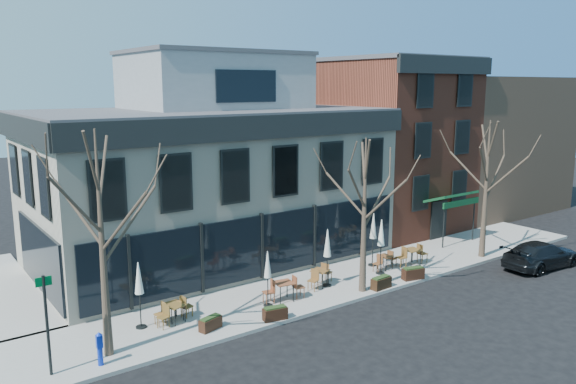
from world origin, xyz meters
TOP-DOWN VIEW (x-y plane):
  - ground at (0.00, 0.00)m, footprint 120.00×120.00m
  - sidewalk_front at (3.25, -2.15)m, footprint 33.50×4.70m
  - corner_building at (0.07, 5.07)m, footprint 18.39×10.39m
  - red_brick_building at (13.00, 4.98)m, footprint 8.20×11.78m
  - bg_building at (23.00, 6.00)m, footprint 12.00×12.00m
  - tree_corner at (-8.49, -3.20)m, footprint 3.93×3.98m
  - tree_mid at (3.01, -3.90)m, footprint 3.50×3.55m
  - tree_right at (12.01, -3.90)m, footprint 3.72×3.77m
  - sign_pole at (-10.50, -3.50)m, footprint 0.50×0.10m
  - parked_sedan at (13.23, -6.65)m, footprint 4.95×2.31m
  - call_box at (-8.99, -3.82)m, footprint 0.24×0.24m
  - cafe_set_0 at (-5.46, -2.08)m, footprint 1.74×0.95m
  - cafe_set_1 at (-5.41, -1.86)m, footprint 1.70×0.74m
  - cafe_set_2 at (-0.62, -2.75)m, footprint 2.01×0.91m
  - cafe_set_3 at (1.82, -2.27)m, footprint 1.85×1.12m
  - cafe_set_4 at (6.07, -2.32)m, footprint 1.70×0.75m
  - cafe_set_5 at (7.75, -2.63)m, footprint 1.99×0.87m
  - umbrella_0 at (-6.75, -1.75)m, footprint 0.43×0.43m
  - umbrella_1 at (-1.51, -2.83)m, footprint 0.39×0.39m
  - umbrella_2 at (2.08, -2.47)m, footprint 0.44×0.44m
  - umbrella_3 at (5.38, -2.67)m, footprint 0.45×0.45m
  - umbrella_4 at (5.96, -1.52)m, footprint 0.45×0.45m
  - planter_0 at (-4.64, -3.50)m, footprint 1.01×0.62m
  - planter_1 at (-2.09, -4.20)m, footprint 1.04×0.57m
  - planter_2 at (3.91, -4.20)m, footprint 1.06×0.48m
  - planter_3 at (6.08, -4.20)m, footprint 1.15×0.68m

SIDE VIEW (x-z plane):
  - ground at x=0.00m, z-range 0.00..0.00m
  - sidewalk_front at x=3.25m, z-range 0.00..0.15m
  - planter_0 at x=-4.64m, z-range 0.15..0.67m
  - planter_1 at x=-2.09m, z-range 0.15..0.70m
  - planter_2 at x=3.91m, z-range 0.15..0.73m
  - planter_3 at x=6.08m, z-range 0.15..0.75m
  - cafe_set_4 at x=6.07m, z-range 0.16..1.04m
  - cafe_set_1 at x=-5.41m, z-range 0.16..1.04m
  - cafe_set_0 at x=-5.46m, z-range 0.16..1.06m
  - cafe_set_3 at x=1.82m, z-range 0.16..1.12m
  - cafe_set_5 at x=7.75m, z-range 0.16..1.19m
  - cafe_set_2 at x=-0.62m, z-range 0.16..1.20m
  - parked_sedan at x=13.23m, z-range 0.00..1.40m
  - call_box at x=-8.99m, z-range 0.18..1.38m
  - umbrella_1 at x=-1.51m, z-range 0.65..3.08m
  - umbrella_0 at x=-6.75m, z-range 0.70..3.36m
  - sign_pole at x=-10.50m, z-range 0.37..3.77m
  - umbrella_2 at x=2.08m, z-range 0.72..3.48m
  - umbrella_3 at x=5.38m, z-range 0.72..3.51m
  - umbrella_4 at x=5.96m, z-range 0.73..3.53m
  - tree_mid at x=3.01m, z-range 0.27..7.31m
  - tree_right at x=12.01m, z-range 0.28..7.76m
  - tree_corner at x=-8.49m, z-range 0.29..8.21m
  - corner_building at x=0.07m, z-range -0.83..10.27m
  - bg_building at x=23.00m, z-range 0.00..10.00m
  - red_brick_building at x=13.00m, z-range 0.05..11.22m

